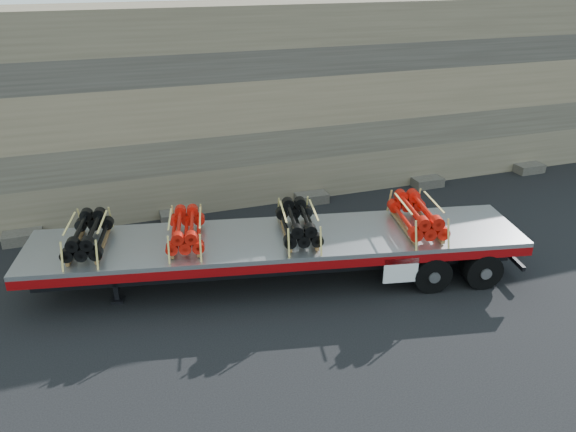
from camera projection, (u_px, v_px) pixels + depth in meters
name	position (u px, v px, depth m)	size (l,w,h in m)	color
ground	(306.00, 271.00, 16.52)	(120.00, 120.00, 0.00)	black
rock_wall	(245.00, 104.00, 20.62)	(44.00, 3.00, 7.00)	#7A6B54
trailer	(278.00, 258.00, 15.82)	(13.66, 2.63, 1.37)	#B0B3B8
bundle_front	(88.00, 236.00, 14.78)	(1.02, 2.03, 0.72)	black
bundle_midfront	(186.00, 231.00, 15.09)	(0.97, 1.95, 0.69)	red
bundle_midrear	(298.00, 223.00, 15.45)	(1.03, 2.06, 0.73)	black
bundle_rear	(417.00, 216.00, 15.84)	(1.09, 2.18, 0.77)	red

